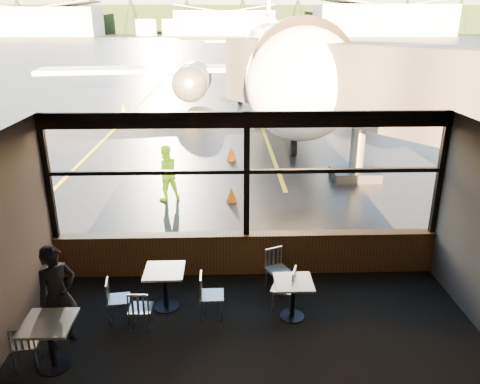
{
  "coord_description": "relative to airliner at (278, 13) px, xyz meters",
  "views": [
    {
      "loc": [
        -0.43,
        -8.92,
        5.12
      ],
      "look_at": [
        -0.1,
        1.0,
        1.5
      ],
      "focal_mm": 35.0,
      "sensor_mm": 36.0,
      "label": 1
    }
  ],
  "objects": [
    {
      "name": "window_sill",
      "position": [
        -2.95,
        -21.76,
        -5.19
      ],
      "size": [
        8.0,
        0.28,
        0.9
      ],
      "primitive_type": "cube",
      "color": "#56371A",
      "rests_on": "ground"
    },
    {
      "name": "cone_nose",
      "position": [
        -3.12,
        -12.96,
        -5.36
      ],
      "size": [
        0.4,
        0.4,
        0.55
      ],
      "primitive_type": "cone",
      "color": "#F04B07",
      "rests_on": "ground_plane"
    },
    {
      "name": "chair_mid_w",
      "position": [
        -5.32,
        -23.36,
        -5.23
      ],
      "size": [
        0.5,
        0.5,
        0.81
      ],
      "primitive_type": null,
      "rotation": [
        0.0,
        0.0,
        -1.43
      ],
      "color": "#AAA599",
      "rests_on": "carpet_floor"
    },
    {
      "name": "chair_near_n",
      "position": [
        -2.34,
        -22.46,
        -5.21
      ],
      "size": [
        0.62,
        0.62,
        0.87
      ],
      "primitive_type": null,
      "rotation": [
        0.0,
        0.0,
        3.55
      ],
      "color": "beige",
      "rests_on": "carpet_floor"
    },
    {
      "name": "passenger",
      "position": [
        -6.14,
        -23.98,
        -4.74
      ],
      "size": [
        0.77,
        0.76,
        1.79
      ],
      "primitive_type": "imported",
      "rotation": [
        0.0,
        0.0,
        0.77
      ],
      "color": "black",
      "rests_on": "carpet_floor"
    },
    {
      "name": "hangar_mid",
      "position": [
        -2.95,
        163.24,
        -0.64
      ],
      "size": [
        38.0,
        15.0,
        10.0
      ],
      "primitive_type": null,
      "color": "silver",
      "rests_on": "ground_plane"
    },
    {
      "name": "cone_wing",
      "position": [
        -9.37,
        -2.66,
        -5.36
      ],
      "size": [
        0.41,
        0.41,
        0.56
      ],
      "primitive_type": "cone",
      "color": "#ED4007",
      "rests_on": "ground_plane"
    },
    {
      "name": "cafe_table_near",
      "position": [
        -2.18,
        -23.4,
        -5.27
      ],
      "size": [
        0.68,
        0.68,
        0.75
      ],
      "primitive_type": null,
      "color": "#ABA79D",
      "rests_on": "carpet_floor"
    },
    {
      "name": "fuel_tank_a",
      "position": [
        -32.95,
        160.24,
        -2.64
      ],
      "size": [
        8.0,
        8.0,
        6.0
      ],
      "primitive_type": "cylinder",
      "color": "silver",
      "rests_on": "ground_plane"
    },
    {
      "name": "hangar_left",
      "position": [
        -72.95,
        158.24,
        -0.14
      ],
      "size": [
        45.0,
        18.0,
        11.0
      ],
      "primitive_type": null,
      "color": "silver",
      "rests_on": "ground_plane"
    },
    {
      "name": "cone_extra",
      "position": [
        -3.19,
        -17.48,
        -5.41
      ],
      "size": [
        0.33,
        0.33,
        0.46
      ],
      "primitive_type": "cone",
      "color": "#F45507",
      "rests_on": "ground_plane"
    },
    {
      "name": "carpet_floor",
      "position": [
        -2.95,
        -24.76,
        -5.63
      ],
      "size": [
        8.0,
        6.0,
        0.01
      ],
      "primitive_type": "cube",
      "color": "black",
      "rests_on": "ground"
    },
    {
      "name": "ceiling",
      "position": [
        -2.95,
        -24.76,
        -2.14
      ],
      "size": [
        8.0,
        6.0,
        0.04
      ],
      "primitive_type": "cube",
      "color": "#38332D",
      "rests_on": "ground"
    },
    {
      "name": "fuel_tank_c",
      "position": [
        -12.95,
        160.24,
        -2.64
      ],
      "size": [
        8.0,
        8.0,
        6.0
      ],
      "primitive_type": "cylinder",
      "color": "silver",
      "rests_on": "ground_plane"
    },
    {
      "name": "fuel_tank_b",
      "position": [
        -22.95,
        160.24,
        -2.64
      ],
      "size": [
        8.0,
        8.0,
        6.0
      ],
      "primitive_type": "cylinder",
      "color": "silver",
      "rests_on": "ground_plane"
    },
    {
      "name": "jet_bridge",
      "position": [
        0.65,
        -16.26,
        -3.11
      ],
      "size": [
        9.5,
        11.61,
        5.06
      ],
      "primitive_type": null,
      "color": "#2C2B2E",
      "rests_on": "ground_plane"
    },
    {
      "name": "airliner",
      "position": [
        0.0,
        0.0,
        0.0
      ],
      "size": [
        32.48,
        38.33,
        11.28
      ],
      "primitive_type": null,
      "rotation": [
        0.0,
        0.0,
        -0.05
      ],
      "color": "white",
      "rests_on": "ground_plane"
    },
    {
      "name": "hangar_right",
      "position": [
        57.05,
        156.24,
        0.36
      ],
      "size": [
        50.0,
        20.0,
        12.0
      ],
      "primitive_type": null,
      "color": "silver",
      "rests_on": "ground_plane"
    },
    {
      "name": "ground_crew",
      "position": [
        -5.17,
        -17.22,
        -4.79
      ],
      "size": [
        1.01,
        0.92,
        1.7
      ],
      "primitive_type": "imported",
      "rotation": [
        0.0,
        0.0,
        3.56
      ],
      "color": "#BFF219",
      "rests_on": "ground_plane"
    },
    {
      "name": "cafe_table_mid",
      "position": [
        -4.53,
        -23.01,
        -5.24
      ],
      "size": [
        0.73,
        0.73,
        0.8
      ],
      "primitive_type": null,
      "color": "#A49E97",
      "rests_on": "carpet_floor"
    },
    {
      "name": "ground_plane",
      "position": [
        -2.95,
        98.24,
        -5.64
      ],
      "size": [
        520.0,
        520.0,
        0.0
      ],
      "primitive_type": "plane",
      "color": "black",
      "rests_on": "ground"
    },
    {
      "name": "treeline",
      "position": [
        -2.95,
        188.24,
        0.36
      ],
      "size": [
        360.0,
        3.0,
        12.0
      ],
      "primitive_type": "cube",
      "color": "black",
      "rests_on": "ground_plane"
    },
    {
      "name": "window_transom",
      "position": [
        -2.95,
        -21.76,
        -3.34
      ],
      "size": [
        8.0,
        0.1,
        0.08
      ],
      "primitive_type": "cube",
      "color": "black",
      "rests_on": "ground"
    },
    {
      "name": "chair_left_s",
      "position": [
        -6.52,
        -24.54,
        -5.24
      ],
      "size": [
        0.51,
        0.51,
        0.8
      ],
      "primitive_type": null,
      "rotation": [
        0.0,
        0.0,
        0.18
      ],
      "color": "#B8B3A6",
      "rests_on": "carpet_floor"
    },
    {
      "name": "cafe_table_left",
      "position": [
        -6.1,
        -24.6,
        -5.22
      ],
      "size": [
        0.76,
        0.76,
        0.83
      ],
      "primitive_type": null,
      "color": "#AAA49D",
      "rests_on": "carpet_floor"
    },
    {
      "name": "chair_mid_s",
      "position": [
        -4.88,
        -23.67,
        -5.23
      ],
      "size": [
        0.47,
        0.47,
        0.83
      ],
      "primitive_type": null,
      "rotation": [
        0.0,
        0.0,
        -0.03
      ],
      "color": "#ADA99C",
      "rests_on": "carpet_floor"
    },
    {
      "name": "window_header",
      "position": [
        -2.95,
        -21.76,
        -2.29
      ],
      "size": [
        8.0,
        0.18,
        0.3
      ],
      "primitive_type": "cube",
      "color": "black",
      "rests_on": "ground"
    },
    {
      "name": "mullion_centre",
      "position": [
        -2.95,
        -21.76,
        -3.44
      ],
      "size": [
        0.12,
        0.12,
        2.6
      ],
      "primitive_type": "cube",
      "color": "black",
      "rests_on": "ground"
    },
    {
      "name": "chair_near_e",
      "position": [
        -2.32,
        -23.15,
        -5.2
      ],
      "size": [
        0.61,
        0.61,
        0.88
      ],
      "primitive_type": null,
      "rotation": [
        0.0,
        0.0,
        1.25
      ],
      "color": "#B8B2A6",
      "rests_on": "carpet_floor"
    },
    {
      "name": "mullion_left",
      "position": [
        -6.9,
        -21.76,
        -3.44
      ],
      "size": [
        0.12,
        0.12,
        2.6
      ],
      "primitive_type": "cube",
      "color": "black",
      "rests_on": "ground"
    },
    {
      "name": "mullion_right",
      "position": [
        1.0,
        -21.76,
        -3.44
      ],
      "size": [
        0.12,
        0.12,
        2.6
      ],
      "primitive_type": "cube",
      "color": "black",
      "rests_on": "ground"
    },
    {
      "name": "chair_near_w",
      "position": [
        -3.64,
        -23.35,
        -5.2
      ],
      "size": [
        0.49,
        0.49,
        0.89
      ],
      "primitive_type": null,
      "rotation": [
        0.0,
        0.0,
        -1.56
      ],
      "color": "#B9B4A7",
      "rests_on": "carpet_floor"
    }
  ]
}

